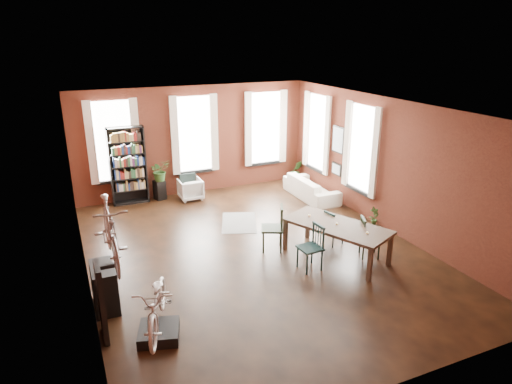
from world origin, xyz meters
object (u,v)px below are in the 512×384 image
dining_chair_c (370,237)px  white_armchair (190,188)px  console_table (105,287)px  dining_chair_d (334,228)px  bicycle_floor (156,282)px  bookshelf (128,166)px  bike_trainer (159,333)px  dining_table (336,241)px  plant_stand (160,190)px  cream_sofa (311,184)px  dining_chair_a (310,248)px  dining_chair_b (272,228)px

dining_chair_c → white_armchair: (-2.55, 5.08, -0.11)m
console_table → dining_chair_d: bearing=6.3°
bicycle_floor → console_table: bearing=137.8°
bookshelf → bike_trainer: 6.55m
dining_table → bicycle_floor: bearing=171.9°
bike_trainer → bicycle_floor: 0.92m
dining_table → plant_stand: (-2.68, 5.17, -0.10)m
cream_sofa → bicycle_floor: (-5.55, -4.74, 0.61)m
dining_chair_c → dining_table: bearing=93.0°
dining_chair_a → console_table: size_ratio=1.19×
dining_chair_b → bookshelf: bearing=-126.1°
dining_chair_a → cream_sofa: dining_chair_a is taller
dining_chair_c → cream_sofa: 3.85m
dining_chair_b → bookshelf: (-2.40, 4.33, 0.58)m
bike_trainer → plant_stand: plant_stand is taller
dining_chair_c → cream_sofa: size_ratio=0.43×
cream_sofa → plant_stand: bearing=68.1°
cream_sofa → dining_chair_a: bearing=149.3°
bookshelf → bicycle_floor: 6.47m
dining_chair_b → bike_trainer: (-3.02, -2.11, -0.43)m
bookshelf → dining_chair_b: bearing=-61.0°
dining_table → bicycle_floor: (-4.10, -1.23, 0.63)m
dining_chair_a → white_armchair: dining_chair_a is taller
console_table → white_armchair: bearing=58.6°
dining_chair_b → bookshelf: 4.99m
dining_chair_d → plant_stand: 5.48m
white_armchair → cream_sofa: 3.55m
console_table → plant_stand: 5.57m
dining_chair_d → bookshelf: bearing=29.0°
bicycle_floor → dining_chair_c: bearing=30.4°
dining_chair_a → dining_chair_c: bearing=85.5°
bookshelf → console_table: bearing=-103.8°
bike_trainer → dining_chair_a: bearing=16.6°
dining_chair_d → bicycle_floor: bicycle_floor is taller
white_armchair → dining_chair_b: bearing=100.8°
dining_chair_c → plant_stand: dining_chair_c is taller
white_armchair → cream_sofa: size_ratio=0.32×
dining_chair_a → console_table: dining_chair_a is taller
dining_chair_a → dining_chair_d: dining_chair_a is taller
dining_table → dining_chair_d: bearing=36.2°
dining_chair_c → white_armchair: size_ratio=1.34×
bookshelf → dining_table: bearing=-56.1°
dining_chair_a → bicycle_floor: bicycle_floor is taller
dining_chair_a → white_armchair: (-1.07, 5.05, -0.14)m
bike_trainer → plant_stand: bearing=77.3°
bicycle_floor → plant_stand: bearing=96.5°
dining_chair_a → plant_stand: 5.73m
dining_chair_b → bike_trainer: size_ratio=1.65×
dining_table → bike_trainer: (-4.12, -1.23, -0.29)m
bookshelf → bicycle_floor: bookshelf is taller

